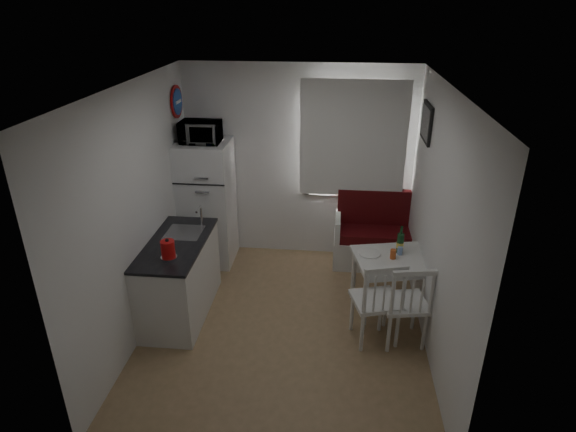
# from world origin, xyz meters

# --- Properties ---
(floor) EXTENTS (3.00, 3.50, 0.02)m
(floor) POSITION_xyz_m (0.00, 0.00, 0.00)
(floor) COLOR #92774E
(floor) RESTS_ON ground
(ceiling) EXTENTS (3.00, 3.50, 0.02)m
(ceiling) POSITION_xyz_m (0.00, 0.00, 2.60)
(ceiling) COLOR white
(ceiling) RESTS_ON wall_back
(wall_back) EXTENTS (3.00, 0.02, 2.60)m
(wall_back) POSITION_xyz_m (0.00, 1.75, 1.30)
(wall_back) COLOR white
(wall_back) RESTS_ON floor
(wall_front) EXTENTS (3.00, 0.02, 2.60)m
(wall_front) POSITION_xyz_m (0.00, -1.75, 1.30)
(wall_front) COLOR white
(wall_front) RESTS_ON floor
(wall_left) EXTENTS (0.02, 3.50, 2.60)m
(wall_left) POSITION_xyz_m (-1.50, 0.00, 1.30)
(wall_left) COLOR white
(wall_left) RESTS_ON floor
(wall_right) EXTENTS (0.02, 3.50, 2.60)m
(wall_right) POSITION_xyz_m (1.50, 0.00, 1.30)
(wall_right) COLOR white
(wall_right) RESTS_ON floor
(window) EXTENTS (1.22, 0.06, 1.47)m
(window) POSITION_xyz_m (0.70, 1.72, 1.62)
(window) COLOR white
(window) RESTS_ON wall_back
(curtain) EXTENTS (1.35, 0.02, 1.50)m
(curtain) POSITION_xyz_m (0.70, 1.65, 1.68)
(curtain) COLOR white
(curtain) RESTS_ON wall_back
(kitchen_counter) EXTENTS (0.62, 1.32, 1.16)m
(kitchen_counter) POSITION_xyz_m (-1.20, 0.16, 0.46)
(kitchen_counter) COLOR white
(kitchen_counter) RESTS_ON floor
(wall_sign) EXTENTS (0.03, 0.40, 0.40)m
(wall_sign) POSITION_xyz_m (-1.47, 1.45, 2.15)
(wall_sign) COLOR #1C4FA8
(wall_sign) RESTS_ON wall_left
(picture_frame) EXTENTS (0.04, 0.52, 0.42)m
(picture_frame) POSITION_xyz_m (1.48, 1.10, 2.05)
(picture_frame) COLOR black
(picture_frame) RESTS_ON wall_right
(bench) EXTENTS (1.40, 0.54, 1.00)m
(bench) POSITION_xyz_m (1.21, 1.51, 0.33)
(bench) COLOR white
(bench) RESTS_ON floor
(dining_table) EXTENTS (1.04, 0.83, 0.69)m
(dining_table) POSITION_xyz_m (1.21, 0.46, 0.61)
(dining_table) COLOR white
(dining_table) RESTS_ON floor
(chair_left) EXTENTS (0.56, 0.55, 0.53)m
(chair_left) POSITION_xyz_m (0.96, -0.21, 0.61)
(chair_left) COLOR white
(chair_left) RESTS_ON floor
(chair_right) EXTENTS (0.52, 0.51, 0.52)m
(chair_right) POSITION_xyz_m (1.25, -0.20, 0.60)
(chair_right) COLOR white
(chair_right) RESTS_ON floor
(fridge) EXTENTS (0.67, 0.67, 1.67)m
(fridge) POSITION_xyz_m (-1.18, 1.40, 0.84)
(fridge) COLOR white
(fridge) RESTS_ON floor
(microwave) EXTENTS (0.49, 0.33, 0.27)m
(microwave) POSITION_xyz_m (-1.18, 1.35, 1.81)
(microwave) COLOR white
(microwave) RESTS_ON fridge
(kettle) EXTENTS (0.17, 0.17, 0.22)m
(kettle) POSITION_xyz_m (-1.15, -0.21, 1.01)
(kettle) COLOR red
(kettle) RESTS_ON kitchen_counter
(wine_bottle) EXTENTS (0.08, 0.08, 0.32)m
(wine_bottle) POSITION_xyz_m (1.25, 0.56, 0.85)
(wine_bottle) COLOR #12391A
(wine_bottle) RESTS_ON dining_table
(drinking_glass_orange) EXTENTS (0.06, 0.06, 0.11)m
(drinking_glass_orange) POSITION_xyz_m (1.16, 0.41, 0.74)
(drinking_glass_orange) COLOR #D05822
(drinking_glass_orange) RESTS_ON dining_table
(drinking_glass_blue) EXTENTS (0.06, 0.06, 0.10)m
(drinking_glass_blue) POSITION_xyz_m (1.25, 0.51, 0.74)
(drinking_glass_blue) COLOR #88ACE7
(drinking_glass_blue) RESTS_ON dining_table
(plate) EXTENTS (0.25, 0.25, 0.02)m
(plate) POSITION_xyz_m (0.91, 0.48, 0.70)
(plate) COLOR white
(plate) RESTS_ON dining_table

